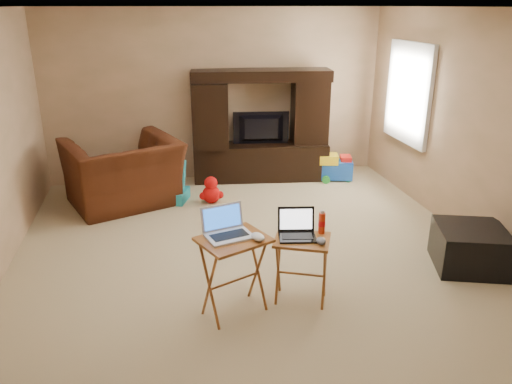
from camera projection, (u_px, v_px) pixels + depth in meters
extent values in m
plane|color=tan|center=(252.00, 255.00, 5.35)|extent=(5.50, 5.50, 0.00)
plane|color=silver|center=(252.00, 7.00, 4.47)|extent=(5.50, 5.50, 0.00)
plane|color=tan|center=(217.00, 96.00, 7.43)|extent=(5.00, 0.00, 5.00)
plane|color=tan|center=(362.00, 288.00, 2.39)|extent=(5.00, 0.00, 5.00)
plane|color=tan|center=(479.00, 130.00, 5.38)|extent=(0.00, 5.50, 5.50)
plane|color=white|center=(410.00, 93.00, 6.74)|extent=(0.00, 1.20, 1.20)
cube|color=white|center=(408.00, 93.00, 6.74)|extent=(0.06, 1.14, 1.34)
cube|color=black|center=(261.00, 126.00, 7.44)|extent=(2.06, 0.75, 1.65)
imported|color=black|center=(261.00, 129.00, 7.41)|extent=(0.84, 0.21, 0.48)
imported|color=#47210F|center=(124.00, 173.00, 6.57)|extent=(1.70, 1.60, 0.88)
cube|color=black|center=(470.00, 248.00, 5.05)|extent=(0.83, 0.83, 0.42)
cube|color=#9A5925|center=(234.00, 276.00, 4.24)|extent=(0.68, 0.62, 0.71)
cube|color=brown|center=(301.00, 270.00, 4.43)|extent=(0.58, 0.53, 0.62)
cube|color=silver|center=(229.00, 224.00, 4.09)|extent=(0.44, 0.39, 0.24)
cube|color=black|center=(298.00, 226.00, 4.29)|extent=(0.36, 0.32, 0.24)
ellipsoid|color=silver|center=(258.00, 237.00, 4.08)|extent=(0.14, 0.17, 0.06)
ellipsoid|color=#404045|center=(321.00, 241.00, 4.23)|extent=(0.10, 0.14, 0.05)
cylinder|color=red|center=(322.00, 223.00, 4.40)|extent=(0.06, 0.06, 0.19)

